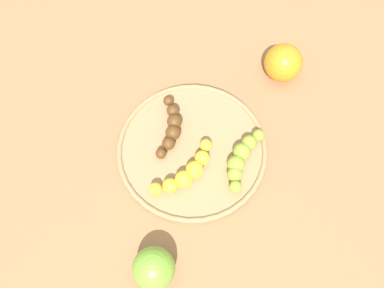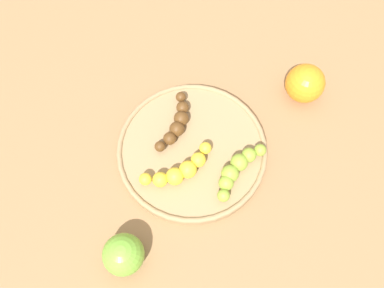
{
  "view_description": "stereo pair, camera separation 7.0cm",
  "coord_description": "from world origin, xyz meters",
  "px_view_note": "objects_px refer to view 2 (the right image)",
  "views": [
    {
      "loc": [
        -0.26,
        -0.13,
        0.68
      ],
      "look_at": [
        0.0,
        0.0,
        0.04
      ],
      "focal_mm": 36.6,
      "sensor_mm": 36.0,
      "label": 1
    },
    {
      "loc": [
        -0.22,
        -0.19,
        0.68
      ],
      "look_at": [
        0.0,
        0.0,
        0.04
      ],
      "focal_mm": 36.6,
      "sensor_mm": 36.0,
      "label": 2
    }
  ],
  "objects_px": {
    "fruit_bowl": "(192,150)",
    "orange_fruit": "(305,83)",
    "banana_yellow": "(180,170)",
    "banana_overripe": "(177,123)",
    "apple_green": "(124,255)",
    "banana_green": "(237,168)"
  },
  "relations": [
    {
      "from": "apple_green",
      "to": "orange_fruit",
      "type": "relative_size",
      "value": 0.89
    },
    {
      "from": "apple_green",
      "to": "orange_fruit",
      "type": "height_order",
      "value": "orange_fruit"
    },
    {
      "from": "banana_yellow",
      "to": "apple_green",
      "type": "distance_m",
      "value": 0.17
    },
    {
      "from": "banana_green",
      "to": "fruit_bowl",
      "type": "bearing_deg",
      "value": 9.14
    },
    {
      "from": "apple_green",
      "to": "orange_fruit",
      "type": "xyz_separation_m",
      "value": [
        0.46,
        -0.05,
        0.0
      ]
    },
    {
      "from": "banana_overripe",
      "to": "apple_green",
      "type": "bearing_deg",
      "value": -89.52
    },
    {
      "from": "banana_overripe",
      "to": "orange_fruit",
      "type": "height_order",
      "value": "orange_fruit"
    },
    {
      "from": "fruit_bowl",
      "to": "banana_green",
      "type": "relative_size",
      "value": 2.13
    },
    {
      "from": "banana_overripe",
      "to": "apple_green",
      "type": "relative_size",
      "value": 1.8
    },
    {
      "from": "banana_overripe",
      "to": "banana_yellow",
      "type": "height_order",
      "value": "banana_yellow"
    },
    {
      "from": "banana_overripe",
      "to": "banana_yellow",
      "type": "distance_m",
      "value": 0.09
    },
    {
      "from": "fruit_bowl",
      "to": "orange_fruit",
      "type": "bearing_deg",
      "value": -19.74
    },
    {
      "from": "fruit_bowl",
      "to": "orange_fruit",
      "type": "xyz_separation_m",
      "value": [
        0.24,
        -0.09,
        0.03
      ]
    },
    {
      "from": "banana_overripe",
      "to": "banana_yellow",
      "type": "xyz_separation_m",
      "value": [
        -0.07,
        -0.07,
        0.0
      ]
    },
    {
      "from": "banana_overripe",
      "to": "banana_yellow",
      "type": "relative_size",
      "value": 0.91
    },
    {
      "from": "banana_green",
      "to": "banana_overripe",
      "type": "bearing_deg",
      "value": -1.08
    },
    {
      "from": "fruit_bowl",
      "to": "banana_yellow",
      "type": "distance_m",
      "value": 0.06
    },
    {
      "from": "banana_yellow",
      "to": "apple_green",
      "type": "height_order",
      "value": "apple_green"
    },
    {
      "from": "banana_yellow",
      "to": "orange_fruit",
      "type": "bearing_deg",
      "value": 97.27
    },
    {
      "from": "banana_green",
      "to": "apple_green",
      "type": "bearing_deg",
      "value": 76.88
    },
    {
      "from": "banana_green",
      "to": "banana_overripe",
      "type": "xyz_separation_m",
      "value": [
        0.0,
        0.14,
        -0.0
      ]
    },
    {
      "from": "fruit_bowl",
      "to": "orange_fruit",
      "type": "relative_size",
      "value": 3.65
    }
  ]
}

